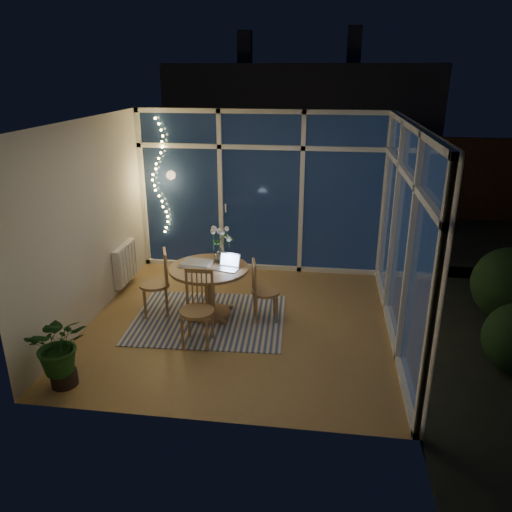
{
  "coord_description": "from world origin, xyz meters",
  "views": [
    {
      "loc": [
        0.99,
        -5.82,
        3.16
      ],
      "look_at": [
        0.16,
        0.25,
        0.86
      ],
      "focal_mm": 35.0,
      "sensor_mm": 36.0,
      "label": 1
    }
  ],
  "objects_px": {
    "potted_plant": "(60,354)",
    "chair_front": "(197,310)",
    "chair_left": "(154,283)",
    "chair_right": "(266,290)",
    "flower_vase": "(221,254)",
    "laptop": "(227,262)",
    "dining_table": "(210,292)"
  },
  "relations": [
    {
      "from": "potted_plant",
      "to": "chair_front",
      "type": "bearing_deg",
      "value": 39.86
    },
    {
      "from": "chair_left",
      "to": "flower_vase",
      "type": "distance_m",
      "value": 0.98
    },
    {
      "from": "laptop",
      "to": "flower_vase",
      "type": "height_order",
      "value": "same"
    },
    {
      "from": "flower_vase",
      "to": "potted_plant",
      "type": "distance_m",
      "value": 2.42
    },
    {
      "from": "chair_front",
      "to": "dining_table",
      "type": "bearing_deg",
      "value": 91.13
    },
    {
      "from": "chair_front",
      "to": "potted_plant",
      "type": "bearing_deg",
      "value": -140.26
    },
    {
      "from": "dining_table",
      "to": "potted_plant",
      "type": "height_order",
      "value": "potted_plant"
    },
    {
      "from": "flower_vase",
      "to": "laptop",
      "type": "bearing_deg",
      "value": -63.45
    },
    {
      "from": "laptop",
      "to": "flower_vase",
      "type": "relative_size",
      "value": 1.37
    },
    {
      "from": "chair_right",
      "to": "laptop",
      "type": "relative_size",
      "value": 2.96
    },
    {
      "from": "potted_plant",
      "to": "flower_vase",
      "type": "bearing_deg",
      "value": 56.6
    },
    {
      "from": "chair_right",
      "to": "laptop",
      "type": "bearing_deg",
      "value": 82.35
    },
    {
      "from": "chair_left",
      "to": "laptop",
      "type": "bearing_deg",
      "value": 69.03
    },
    {
      "from": "chair_right",
      "to": "chair_front",
      "type": "bearing_deg",
      "value": 122.59
    },
    {
      "from": "dining_table",
      "to": "flower_vase",
      "type": "xyz_separation_m",
      "value": [
        0.12,
        0.22,
        0.46
      ]
    },
    {
      "from": "chair_right",
      "to": "flower_vase",
      "type": "relative_size",
      "value": 4.05
    },
    {
      "from": "chair_left",
      "to": "flower_vase",
      "type": "relative_size",
      "value": 4.39
    },
    {
      "from": "dining_table",
      "to": "laptop",
      "type": "xyz_separation_m",
      "value": [
        0.25,
        -0.05,
        0.46
      ]
    },
    {
      "from": "chair_right",
      "to": "laptop",
      "type": "xyz_separation_m",
      "value": [
        -0.5,
        -0.05,
        0.4
      ]
    },
    {
      "from": "chair_front",
      "to": "flower_vase",
      "type": "bearing_deg",
      "value": 84.02
    },
    {
      "from": "chair_left",
      "to": "chair_right",
      "type": "bearing_deg",
      "value": 71.05
    },
    {
      "from": "chair_left",
      "to": "flower_vase",
      "type": "bearing_deg",
      "value": 86.11
    },
    {
      "from": "flower_vase",
      "to": "potted_plant",
      "type": "height_order",
      "value": "flower_vase"
    },
    {
      "from": "dining_table",
      "to": "flower_vase",
      "type": "distance_m",
      "value": 0.53
    },
    {
      "from": "chair_right",
      "to": "chair_front",
      "type": "height_order",
      "value": "chair_front"
    },
    {
      "from": "chair_right",
      "to": "chair_front",
      "type": "xyz_separation_m",
      "value": [
        -0.74,
        -0.76,
        0.05
      ]
    },
    {
      "from": "chair_left",
      "to": "potted_plant",
      "type": "height_order",
      "value": "chair_left"
    },
    {
      "from": "chair_left",
      "to": "chair_front",
      "type": "height_order",
      "value": "chair_front"
    },
    {
      "from": "chair_right",
      "to": "flower_vase",
      "type": "xyz_separation_m",
      "value": [
        -0.64,
        0.22,
        0.4
      ]
    },
    {
      "from": "chair_left",
      "to": "chair_right",
      "type": "height_order",
      "value": "chair_left"
    },
    {
      "from": "chair_right",
      "to": "potted_plant",
      "type": "relative_size",
      "value": 1.12
    },
    {
      "from": "chair_right",
      "to": "potted_plant",
      "type": "bearing_deg",
      "value": 119.1
    }
  ]
}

